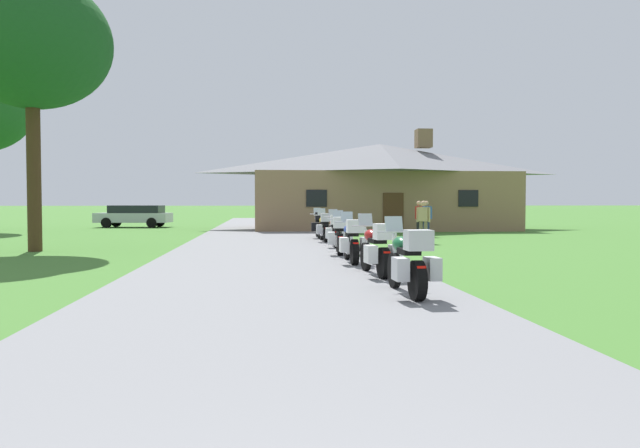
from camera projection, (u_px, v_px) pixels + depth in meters
ground_plane at (271, 248)px, 21.03m from camera, size 500.00×500.00×0.00m
asphalt_driveway at (272, 252)px, 19.04m from camera, size 6.40×80.00×0.06m
motorcycle_green_nearest_to_camera at (409, 263)px, 9.93m from camera, size 0.74×2.08×1.30m
motorcycle_red_second_in_row at (377, 250)px, 12.64m from camera, size 0.82×2.08×1.30m
motorcycle_blue_third_in_row at (352, 242)px, 15.32m from camera, size 0.72×2.08×1.30m
motorcycle_blue_fourth_in_row at (340, 236)px, 17.96m from camera, size 0.81×2.08×1.30m
motorcycle_red_fifth_in_row at (335, 231)px, 20.88m from camera, size 0.74×2.08×1.30m
motorcycle_yellow_sixth_in_row at (325, 228)px, 23.69m from camera, size 0.73×2.08×1.30m
motorcycle_white_farthest_in_row at (319, 225)px, 26.13m from camera, size 0.72×2.08×1.30m
stone_lodge at (380, 185)px, 35.89m from camera, size 15.60×7.96×5.96m
bystander_red_shirt_near_lodge at (419, 217)px, 27.15m from camera, size 0.39×0.47×1.67m
bystander_blue_shirt_beside_signpost at (426, 217)px, 28.00m from camera, size 0.47×0.38×1.67m
bystander_tan_shirt_by_tree at (423, 220)px, 23.53m from camera, size 0.49×0.37×1.67m
tree_left_near at (31, 24)px, 19.44m from camera, size 5.05×5.05×10.71m
parked_silver_suv_far_left at (135, 215)px, 38.44m from camera, size 4.78×2.36×1.40m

